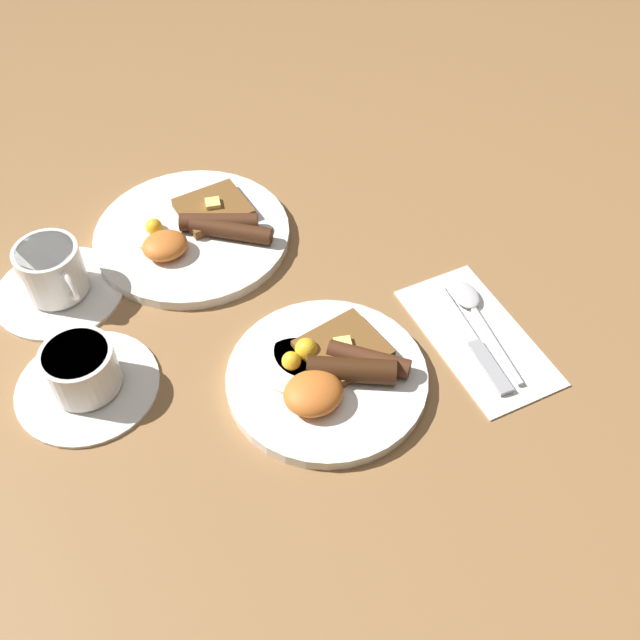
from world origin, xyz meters
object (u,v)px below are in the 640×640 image
at_px(teacup_near, 83,374).
at_px(knife, 474,343).
at_px(breakfast_plate_near, 328,374).
at_px(teacup_far, 54,277).
at_px(spoon, 471,305).
at_px(breakfast_plate_far, 194,233).

bearing_deg(teacup_near, knife, -14.86).
xyz_separation_m(breakfast_plate_near, teacup_far, (-0.26, 0.26, 0.02)).
relative_size(teacup_far, knife, 0.92).
distance_m(knife, spoon, 0.06).
bearing_deg(knife, breakfast_plate_far, 41.20).
relative_size(breakfast_plate_far, teacup_near, 1.61).
xyz_separation_m(breakfast_plate_far, teacup_far, (-0.19, -0.03, 0.02)).
xyz_separation_m(breakfast_plate_near, breakfast_plate_far, (-0.08, 0.29, -0.00)).
distance_m(breakfast_plate_near, breakfast_plate_far, 0.30).
height_order(breakfast_plate_far, teacup_near, teacup_near).
bearing_deg(breakfast_plate_near, breakfast_plate_far, 104.32).
bearing_deg(spoon, teacup_far, 68.49).
relative_size(breakfast_plate_near, knife, 1.30).
distance_m(teacup_far, knife, 0.53).
bearing_deg(spoon, teacup_near, 86.29).
bearing_deg(breakfast_plate_far, breakfast_plate_near, -75.68).
height_order(teacup_far, knife, teacup_far).
distance_m(breakfast_plate_far, teacup_far, 0.19).
bearing_deg(breakfast_plate_near, teacup_far, 135.27).
xyz_separation_m(teacup_far, spoon, (0.48, -0.23, -0.02)).
bearing_deg(spoon, breakfast_plate_far, 51.78).
distance_m(breakfast_plate_near, teacup_near, 0.28).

